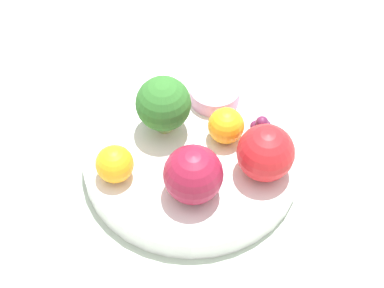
# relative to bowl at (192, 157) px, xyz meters

# --- Properties ---
(ground_plane) EXTENTS (6.00, 6.00, 0.00)m
(ground_plane) POSITION_rel_bowl_xyz_m (0.00, 0.00, -0.03)
(ground_plane) COLOR gray
(table_surface) EXTENTS (1.20, 1.20, 0.02)m
(table_surface) POSITION_rel_bowl_xyz_m (0.00, 0.00, -0.02)
(table_surface) COLOR #B2C6B2
(table_surface) RESTS_ON ground_plane
(bowl) EXTENTS (0.24, 0.24, 0.03)m
(bowl) POSITION_rel_bowl_xyz_m (0.00, 0.00, 0.00)
(bowl) COLOR white
(bowl) RESTS_ON table_surface
(broccoli) EXTENTS (0.06, 0.06, 0.07)m
(broccoli) POSITION_rel_bowl_xyz_m (0.00, -0.04, 0.05)
(broccoli) COLOR #8CB76B
(broccoli) RESTS_ON bowl
(apple_red) EXTENTS (0.06, 0.06, 0.06)m
(apple_red) POSITION_rel_bowl_xyz_m (0.04, 0.04, 0.04)
(apple_red) COLOR maroon
(apple_red) RESTS_ON bowl
(apple_green) EXTENTS (0.06, 0.06, 0.06)m
(apple_green) POSITION_rel_bowl_xyz_m (-0.03, 0.07, 0.04)
(apple_green) COLOR red
(apple_green) RESTS_ON bowl
(orange_front) EXTENTS (0.04, 0.04, 0.04)m
(orange_front) POSITION_rel_bowl_xyz_m (-0.04, 0.01, 0.03)
(orange_front) COLOR orange
(orange_front) RESTS_ON bowl
(orange_back) EXTENTS (0.04, 0.04, 0.04)m
(orange_back) POSITION_rel_bowl_xyz_m (0.08, -0.03, 0.03)
(orange_back) COLOR orange
(orange_back) RESTS_ON bowl
(grape_cluster) EXTENTS (0.03, 0.03, 0.03)m
(grape_cluster) POSITION_rel_bowl_xyz_m (-0.07, 0.04, 0.02)
(grape_cluster) COLOR #5B1E42
(grape_cluster) RESTS_ON bowl
(small_cup) EXTENTS (0.06, 0.06, 0.02)m
(small_cup) POSITION_rel_bowl_xyz_m (-0.07, -0.04, 0.02)
(small_cup) COLOR #EA9EC6
(small_cup) RESTS_ON bowl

